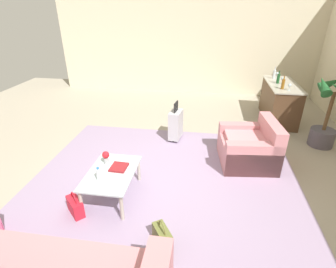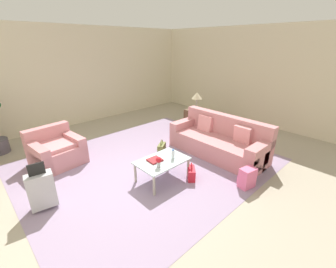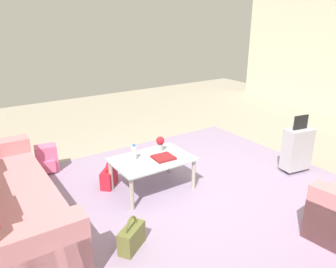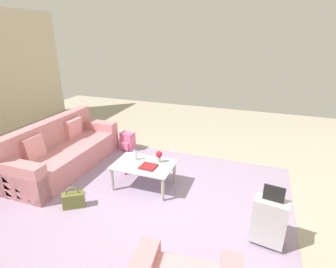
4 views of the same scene
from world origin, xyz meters
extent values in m
plane|color=#A89E89|center=(0.00, 0.00, 0.00)|extent=(12.00, 12.00, 0.00)
cube|color=#9984A3|center=(0.60, 0.20, 0.00)|extent=(5.20, 4.40, 0.01)
cube|color=#C67F84|center=(2.10, -0.60, 0.23)|extent=(0.94, 2.37, 0.45)
cube|color=#C67F84|center=(2.46, -0.60, 0.47)|extent=(0.22, 2.37, 0.94)
cube|color=#C67F84|center=(2.10, -1.66, 0.32)|extent=(0.94, 0.24, 0.64)
cube|color=#C67F84|center=(2.10, 0.46, 0.32)|extent=(0.94, 0.24, 0.64)
cube|color=pink|center=(2.30, -1.13, 0.63)|extent=(0.16, 0.40, 0.41)
cube|color=pink|center=(2.30, -0.07, 0.63)|extent=(0.17, 0.40, 0.41)
cube|color=silver|center=(0.40, -0.50, 0.43)|extent=(1.00, 0.67, 0.02)
cylinder|color=#ADA899|center=(-0.05, -0.21, 0.21)|extent=(0.05, 0.05, 0.41)
cylinder|color=#ADA899|center=(0.85, -0.21, 0.21)|extent=(0.05, 0.05, 0.41)
cylinder|color=#ADA899|center=(-0.05, -0.79, 0.21)|extent=(0.05, 0.05, 0.41)
cylinder|color=#ADA899|center=(0.85, -0.79, 0.21)|extent=(0.05, 0.05, 0.41)
cylinder|color=silver|center=(0.60, -0.60, 0.53)|extent=(0.06, 0.06, 0.18)
cylinder|color=#2D6BBC|center=(0.60, -0.60, 0.63)|extent=(0.04, 0.04, 0.02)
cube|color=maroon|center=(0.28, -0.42, 0.45)|extent=(0.26, 0.25, 0.03)
cylinder|color=#B2B7BC|center=(0.18, -0.65, 0.49)|extent=(0.07, 0.07, 0.10)
sphere|color=red|center=(0.18, -0.65, 0.59)|extent=(0.11, 0.11, 0.11)
cube|color=#B7B7BC|center=(-1.60, 0.20, 0.35)|extent=(0.43, 0.28, 0.60)
cube|color=black|center=(-1.60, 0.20, 0.75)|extent=(0.24, 0.06, 0.20)
cylinder|color=black|center=(-1.74, 0.22, 0.03)|extent=(0.03, 0.05, 0.05)
cylinder|color=black|center=(-1.46, 0.18, 0.03)|extent=(0.03, 0.05, 0.05)
cube|color=olive|center=(1.17, 0.39, 0.12)|extent=(0.34, 0.29, 0.24)
torus|color=olive|center=(1.17, 0.39, 0.26)|extent=(0.17, 0.12, 0.20)
cube|color=red|center=(0.84, -0.89, 0.12)|extent=(0.32, 0.33, 0.24)
torus|color=red|center=(0.84, -0.89, 0.26)|extent=(0.15, 0.16, 0.20)
cube|color=pink|center=(1.40, -1.80, 0.20)|extent=(0.33, 0.25, 0.40)
cube|color=pink|center=(1.42, -1.68, 0.12)|extent=(0.22, 0.10, 0.18)
camera|label=1|loc=(3.41, 0.80, 2.64)|focal=28.00mm
camera|label=2|loc=(-2.17, -3.41, 2.57)|focal=24.00mm
camera|label=3|loc=(2.35, 2.77, 2.14)|focal=35.00mm
camera|label=4|loc=(-1.30, 3.06, 2.51)|focal=28.00mm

